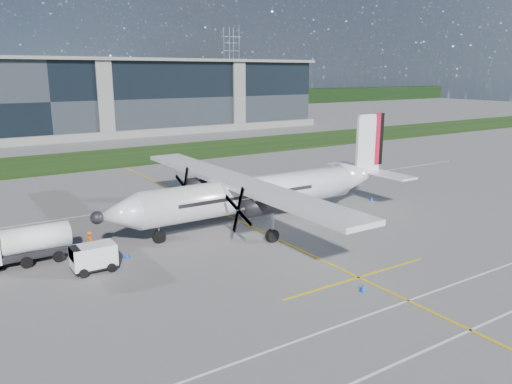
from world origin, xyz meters
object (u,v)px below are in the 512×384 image
Objects in this scene: pylon_east at (232,66)px; fuel_tanker_truck at (13,247)px; baggage_tug at (94,258)px; safety_cone_nose_port at (127,254)px; safety_cone_tail at (372,198)px; safety_cone_nose_stbd at (98,243)px; turboprop_aircraft at (262,173)px; safety_cone_portwing at (363,288)px; safety_cone_fwd at (73,256)px; ground_crew_person at (90,241)px; safety_cone_stbdwing at (164,191)px.

pylon_east is 174.05m from fuel_tanker_truck.
pylon_east is at bearing 56.64° from baggage_tug.
safety_cone_nose_port is at bearing 23.40° from baggage_tug.
safety_cone_tail and safety_cone_nose_stbd have the same top height.
turboprop_aircraft is at bearing -178.69° from safety_cone_tail.
safety_cone_nose_port is 1.00× the size of safety_cone_nose_stbd.
safety_cone_portwing and safety_cone_fwd have the same top height.
fuel_tanker_truck is at bearing 176.85° from turboprop_aircraft.
safety_cone_nose_stbd is (1.57, 4.60, -0.65)m from baggage_tug.
baggage_tug is 5.98× the size of safety_cone_nose_port.
turboprop_aircraft is 15.70m from safety_cone_portwing.
baggage_tug is 2.92m from safety_cone_nose_port.
ground_crew_person is at bearing -9.95° from fuel_tanker_truck.
safety_cone_nose_port is at bearing -139.76° from ground_crew_person.
pylon_east reaches higher than safety_cone_fwd.
safety_cone_nose_port is 19.16m from safety_cone_stbdwing.
safety_cone_tail is at bearing -95.06° from ground_crew_person.
safety_cone_nose_port is at bearing -73.19° from safety_cone_nose_stbd.
turboprop_aircraft is 15.64m from safety_cone_stbdwing.
turboprop_aircraft is at bearing 7.80° from safety_cone_nose_port.
safety_cone_tail is at bearing 6.27° from baggage_tug.
ground_crew_person reaches higher than safety_cone_nose_stbd.
safety_cone_stbdwing is at bearing -44.07° from ground_crew_person.
safety_cone_nose_stbd is 2.86m from safety_cone_fwd.
safety_cone_stbdwing is at bearing 50.44° from safety_cone_nose_stbd.
safety_cone_portwing and safety_cone_stbdwing have the same top height.
ground_crew_person is 4.10× the size of safety_cone_fwd.
safety_cone_stbdwing is at bearing 101.28° from turboprop_aircraft.
safety_cone_portwing is 1.00× the size of safety_cone_fwd.
pylon_east is 172.62m from safety_cone_nose_port.
safety_cone_nose_stbd is at bearing 106.81° from safety_cone_nose_port.
baggage_tug is 5.98× the size of safety_cone_tail.
safety_cone_nose_port is 3.62m from safety_cone_nose_stbd.
safety_cone_nose_port is at bearing -172.20° from turboprop_aircraft.
ground_crew_person is at bearing -121.89° from safety_cone_nose_stbd.
safety_cone_nose_stbd is (-94.30, -141.05, -14.75)m from pylon_east.
turboprop_aircraft is 14.45m from safety_cone_nose_stbd.
baggage_tug reaches higher than safety_cone_fwd.
safety_cone_stbdwing is 19.72m from safety_cone_fwd.
turboprop_aircraft is 14.28m from safety_cone_tail.
turboprop_aircraft is 16.52m from safety_cone_fwd.
safety_cone_nose_stbd is at bearing 37.88° from safety_cone_fwd.
safety_cone_fwd is at bearing -131.37° from safety_cone_stbdwing.
safety_cone_portwing is at bearing -100.20° from turboprop_aircraft.
safety_cone_nose_stbd is at bearing 123.59° from safety_cone_portwing.
turboprop_aircraft is at bearing -96.10° from ground_crew_person.
safety_cone_nose_port is (-26.31, -2.05, 0.00)m from safety_cone_tail.
pylon_east reaches higher than safety_cone_portwing.
safety_cone_portwing is 19.95m from safety_cone_nose_stbd.
safety_cone_fwd is (-15.98, -0.03, -4.21)m from turboprop_aircraft.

